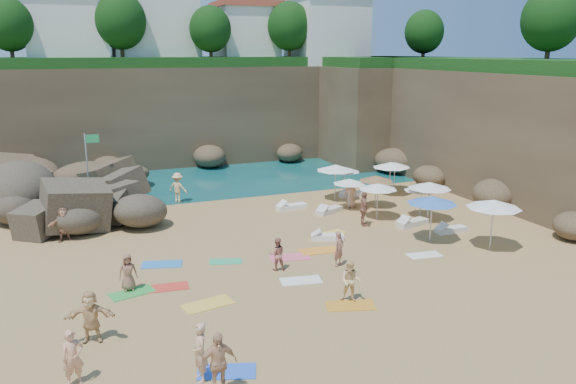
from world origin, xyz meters
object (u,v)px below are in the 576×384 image
object	(u,v)px
flag_pole	(89,159)
person_stand_5	(64,224)
parasol_0	(349,181)
person_stand_3	(364,209)
person_stand_6	(200,352)
person_stand_4	(351,194)
lounger_0	(329,211)
person_stand_1	(277,254)
rock_outcrop	(79,221)
person_stand_0	(73,358)
person_stand_2	(178,188)
parasol_2	(391,165)
parasol_1	(344,169)

from	to	relation	value
flag_pole	person_stand_5	bearing A→B (deg)	-103.21
parasol_0	person_stand_5	xyz separation A→B (m)	(-15.99, 0.03, -0.83)
person_stand_3	person_stand_5	world-z (taller)	person_stand_3
person_stand_6	parasol_0	bearing A→B (deg)	138.87
flag_pole	person_stand_4	world-z (taller)	flag_pole
flag_pole	lounger_0	distance (m)	15.12
person_stand_4	person_stand_5	world-z (taller)	person_stand_5
person_stand_4	person_stand_6	world-z (taller)	person_stand_6
person_stand_1	person_stand_4	distance (m)	10.91
rock_outcrop	flag_pole	xyz separation A→B (m)	(0.91, 3.68, 2.82)
person_stand_0	person_stand_2	size ratio (longest dim) A/B	0.89
flag_pole	lounger_0	size ratio (longest dim) A/B	2.43
lounger_0	person_stand_3	xyz separation A→B (m)	(0.65, -2.94, 0.81)
parasol_2	lounger_0	distance (m)	6.36
person_stand_2	parasol_1	bearing A→B (deg)	-152.80
person_stand_3	person_stand_4	size ratio (longest dim) A/B	1.10
person_stand_1	person_stand_5	size ratio (longest dim) A/B	0.82
person_stand_0	person_stand_2	world-z (taller)	person_stand_2
person_stand_5	parasol_0	bearing A→B (deg)	-16.79
parasol_0	person_stand_4	xyz separation A→B (m)	(0.25, 0.26, -0.86)
flag_pole	person_stand_1	bearing A→B (deg)	-64.68
parasol_0	lounger_0	bearing A→B (deg)	-168.14
lounger_0	person_stand_2	xyz separation A→B (m)	(-7.84, 5.67, 0.81)
person_stand_0	person_stand_4	size ratio (longest dim) A/B	0.97
parasol_1	person_stand_0	xyz separation A→B (m)	(-16.99, -16.47, -0.94)
person_stand_3	person_stand_6	xyz separation A→B (m)	(-11.63, -11.38, -0.06)
person_stand_4	lounger_0	bearing A→B (deg)	-113.75
parasol_2	person_stand_0	bearing A→B (deg)	-141.93
parasol_0	rock_outcrop	bearing A→B (deg)	167.25
person_stand_0	rock_outcrop	bearing A→B (deg)	74.01
person_stand_5	person_stand_2	bearing A→B (deg)	21.80
lounger_0	person_stand_3	size ratio (longest dim) A/B	0.95
rock_outcrop	flag_pole	size ratio (longest dim) A/B	1.77
person_stand_4	rock_outcrop	bearing A→B (deg)	-143.89
person_stand_1	person_stand_6	distance (m)	8.71
lounger_0	person_stand_4	distance (m)	1.92
parasol_0	person_stand_3	xyz separation A→B (m)	(-0.79, -3.24, -0.77)
rock_outcrop	person_stand_0	xyz separation A→B (m)	(-0.58, -16.95, 0.84)
parasol_1	person_stand_4	distance (m)	3.00
parasol_0	person_stand_1	size ratio (longest dim) A/B	1.36
person_stand_5	person_stand_3	bearing A→B (deg)	-28.83
person_stand_6	lounger_0	bearing A→B (deg)	141.72
lounger_0	person_stand_3	distance (m)	3.12
flag_pole	parasol_1	distance (m)	16.08
lounger_0	person_stand_4	xyz separation A→B (m)	(1.69, 0.56, 0.72)
person_stand_4	person_stand_1	bearing A→B (deg)	-86.85
lounger_0	person_stand_6	bearing A→B (deg)	-152.74
flag_pole	parasol_2	size ratio (longest dim) A/B	1.90
person_stand_2	lounger_0	bearing A→B (deg)	-175.74
person_stand_1	person_stand_2	distance (m)	13.01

